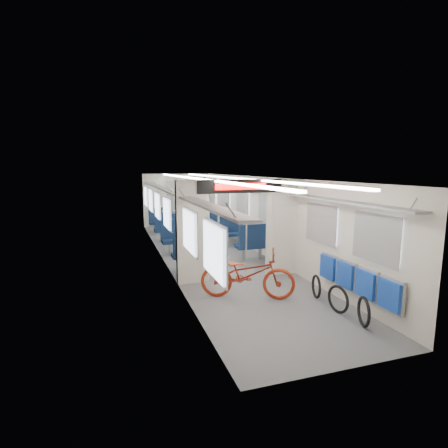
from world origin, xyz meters
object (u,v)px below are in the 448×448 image
seat_bay_far_right (214,221)px  stanchion_far_right (208,209)px  bicycle (247,274)px  stanchion_far_left (189,210)px  stanchion_near_left (219,226)px  bike_hoop_a (364,313)px  flip_bench (356,279)px  seat_bay_near_left (184,242)px  seat_bay_near_right (241,234)px  seat_bay_far_left (164,222)px  bike_hoop_c (316,288)px  stanchion_near_right (246,227)px  bike_hoop_b (338,301)px

seat_bay_far_right → stanchion_far_right: (-0.56, -1.09, 0.60)m
bicycle → seat_bay_far_right: 6.55m
bicycle → stanchion_far_left: 5.31m
stanchion_near_left → bicycle: bearing=-90.4°
bike_hoop_a → flip_bench: bearing=63.0°
seat_bay_far_right → stanchion_near_left: (-1.21, -4.46, 0.60)m
seat_bay_near_left → seat_bay_near_right: 1.93m
stanchion_near_left → stanchion_far_left: (-0.03, 3.30, 0.00)m
flip_bench → seat_bay_near_right: bearing=95.0°
seat_bay_near_left → seat_bay_far_left: 3.67m
seat_bay_near_left → stanchion_far_right: (1.31, 2.25, 0.59)m
bike_hoop_c → stanchion_far_left: bearing=103.0°
flip_bench → seat_bay_near_left: (-2.29, 4.25, -0.02)m
flip_bench → seat_bay_far_right: seat_bay_far_right is taller
stanchion_near_right → seat_bay_near_right: bearing=72.8°
seat_bay_near_left → seat_bay_far_left: bearing=90.0°
bike_hoop_c → seat_bay_near_right: seat_bay_near_right is taller
seat_bay_near_right → bike_hoop_a: bearing=-88.8°
seat_bay_near_left → seat_bay_far_left: size_ratio=1.04×
seat_bay_near_right → seat_bay_far_left: size_ratio=1.08×
bike_hoop_a → stanchion_far_right: 7.19m
bike_hoop_a → bike_hoop_c: (-0.03, 1.34, -0.02)m
bike_hoop_b → seat_bay_near_right: seat_bay_near_right is taller
bike_hoop_a → seat_bay_far_left: 8.75m
flip_bench → seat_bay_far_right: bearing=93.2°
bike_hoop_c → stanchion_far_right: 5.88m
seat_bay_far_right → stanchion_near_right: size_ratio=0.93×
seat_bay_near_left → stanchion_near_left: stanchion_near_left is taller
seat_bay_far_left → stanchion_far_right: (1.31, -1.42, 0.60)m
seat_bay_near_right → stanchion_near_right: stanchion_near_right is taller
seat_bay_near_right → stanchion_far_right: 1.94m
stanchion_near_right → seat_bay_far_left: bearing=103.7°
bicycle → stanchion_near_left: 2.08m
bicycle → seat_bay_near_right: bearing=6.0°
bike_hoop_b → bike_hoop_a: bearing=-83.7°
stanchion_near_left → stanchion_far_right: same height
flip_bench → bike_hoop_b: (-0.37, -0.02, -0.35)m
seat_bay_far_left → stanchion_far_right: bearing=-47.2°
bike_hoop_c → stanchion_near_right: bearing=109.0°
bicycle → flip_bench: bicycle is taller
seat_bay_near_right → seat_bay_far_left: (-1.87, 3.18, -0.02)m
bike_hoop_b → stanchion_near_right: (-0.66, 2.77, 0.92)m
seat_bay_near_left → stanchion_near_left: size_ratio=0.96×
stanchion_near_left → stanchion_far_right: bearing=79.1°
stanchion_far_left → stanchion_near_left: bearing=-89.5°
stanchion_near_right → seat_bay_far_right: bearing=82.7°
seat_bay_near_right → stanchion_far_left: 2.17m
bike_hoop_b → bike_hoop_c: 0.75m
stanchion_near_left → bike_hoop_c: bearing=-61.7°
bike_hoop_a → bike_hoop_c: bearing=91.3°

